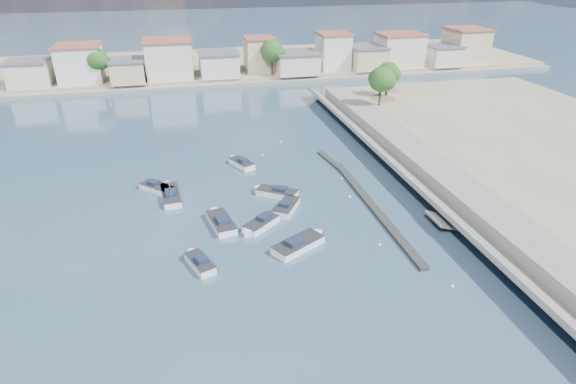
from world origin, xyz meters
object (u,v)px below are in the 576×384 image
object	(u,v)px
motorboat_g	(159,189)
sailboat	(170,194)
motorboat_a	(199,263)
motorboat_e	(221,222)
motorboat_f	(241,163)
motorboat_c	(275,193)
motorboat_d	(260,225)
motorboat_b	(288,206)
motorboat_h	(300,244)

from	to	relation	value
motorboat_g	sailboat	world-z (taller)	sailboat
motorboat_a	motorboat_e	bearing A→B (deg)	68.92
motorboat_a	motorboat_f	xyz separation A→B (m)	(7.36, 23.13, -0.00)
motorboat_c	motorboat_d	bearing A→B (deg)	-113.98
motorboat_a	motorboat_d	size ratio (longest dim) A/B	0.98
motorboat_g	motorboat_e	bearing A→B (deg)	-56.37
motorboat_a	motorboat_e	world-z (taller)	same
motorboat_d	motorboat_f	xyz separation A→B (m)	(0.47, 17.51, 0.00)
motorboat_e	motorboat_f	size ratio (longest dim) A/B	1.25
motorboat_f	sailboat	bearing A→B (deg)	-141.83
motorboat_e	motorboat_c	bearing A→B (deg)	37.68
motorboat_b	sailboat	size ratio (longest dim) A/B	0.53
motorboat_c	motorboat_f	distance (m)	10.52
motorboat_c	motorboat_g	xyz separation A→B (m)	(-14.04, 4.39, 0.00)
motorboat_a	motorboat_f	distance (m)	24.27
motorboat_h	sailboat	bearing A→B (deg)	131.22
motorboat_c	motorboat_f	xyz separation A→B (m)	(-2.81, 10.14, -0.00)
motorboat_a	motorboat_e	size ratio (longest dim) A/B	0.75
motorboat_e	sailboat	xyz separation A→B (m)	(-5.26, 8.11, 0.03)
motorboat_h	motorboat_e	bearing A→B (deg)	139.41
motorboat_a	motorboat_h	world-z (taller)	same
motorboat_c	motorboat_g	bearing A→B (deg)	162.64
motorboat_b	motorboat_g	xyz separation A→B (m)	(-14.73, 8.20, 0.00)
motorboat_a	motorboat_b	xyz separation A→B (m)	(10.86, 9.18, -0.00)
motorboat_d	sailboat	xyz separation A→B (m)	(-9.32, 9.81, 0.03)
motorboat_a	motorboat_d	xyz separation A→B (m)	(6.89, 5.62, -0.00)
motorboat_d	motorboat_e	world-z (taller)	same
motorboat_e	motorboat_f	xyz separation A→B (m)	(4.53, 15.81, -0.00)
motorboat_f	motorboat_c	bearing A→B (deg)	-74.51
motorboat_g	motorboat_h	size ratio (longest dim) A/B	0.76
sailboat	motorboat_a	bearing A→B (deg)	-81.03
motorboat_a	motorboat_h	xyz separation A→B (m)	(10.25, 0.96, -0.00)
motorboat_d	motorboat_e	size ratio (longest dim) A/B	0.76
motorboat_c	sailboat	distance (m)	12.84
motorboat_c	motorboat_h	world-z (taller)	same
motorboat_d	motorboat_g	xyz separation A→B (m)	(-10.76, 11.76, 0.00)
motorboat_a	motorboat_g	world-z (taller)	same
motorboat_a	motorboat_h	bearing A→B (deg)	5.35
motorboat_a	sailboat	world-z (taller)	sailboat
sailboat	motorboat_c	bearing A→B (deg)	-10.97
motorboat_d	motorboat_f	world-z (taller)	same
motorboat_e	sailboat	bearing A→B (deg)	122.93
motorboat_b	motorboat_c	xyz separation A→B (m)	(-0.69, 3.81, 0.00)
motorboat_g	motorboat_f	bearing A→B (deg)	27.12
motorboat_f	sailboat	distance (m)	12.45
motorboat_a	sailboat	distance (m)	15.63
motorboat_h	motorboat_c	bearing A→B (deg)	90.38
motorboat_c	motorboat_d	distance (m)	8.07
motorboat_b	motorboat_e	xyz separation A→B (m)	(-8.04, -1.86, 0.00)
motorboat_a	motorboat_g	xyz separation A→B (m)	(-3.87, 17.38, 0.00)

